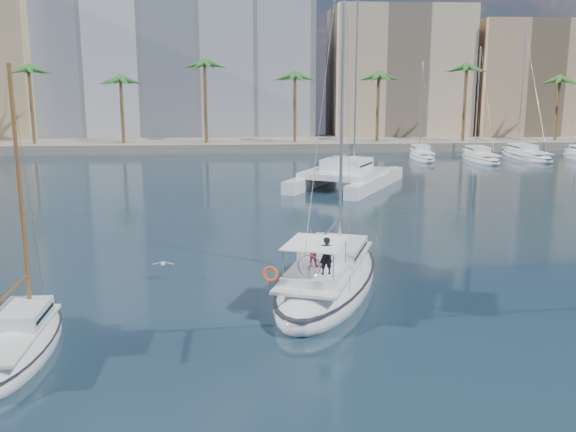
{
  "coord_description": "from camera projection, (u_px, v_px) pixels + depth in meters",
  "views": [
    {
      "loc": [
        -1.43,
        -29.13,
        9.49
      ],
      "look_at": [
        0.65,
        1.5,
        2.92
      ],
      "focal_mm": 40.0,
      "sensor_mm": 36.0,
      "label": 1
    }
  ],
  "objects": [
    {
      "name": "main_sloop",
      "position": [
        328.0,
        279.0,
        29.22
      ],
      "size": [
        7.66,
        12.62,
        17.86
      ],
      "rotation": [
        0.0,
        0.0,
        -0.34
      ],
      "color": "white",
      "rests_on": "ground"
    },
    {
      "name": "small_sloop",
      "position": [
        19.0,
        345.0,
        22.38
      ],
      "size": [
        2.43,
        7.43,
        10.63
      ],
      "rotation": [
        0.0,
        0.0,
        0.01
      ],
      "color": "white",
      "rests_on": "ground"
    },
    {
      "name": "moored_yacht_c",
      "position": [
        526.0,
        158.0,
        78.54
      ],
      "size": [
        3.98,
        12.33,
        15.54
      ],
      "primitive_type": null,
      "rotation": [
        0.0,
        0.0,
        0.03
      ],
      "color": "white",
      "rests_on": "ground"
    },
    {
      "name": "building_beige",
      "position": [
        397.0,
        76.0,
        98.16
      ],
      "size": [
        20.0,
        14.0,
        20.0
      ],
      "primitive_type": "cube",
      "color": "#CAAF91",
      "rests_on": "ground"
    },
    {
      "name": "palm_right",
      "position": [
        507.0,
        73.0,
        86.21
      ],
      "size": [
        3.6,
        3.6,
        12.3
      ],
      "color": "brown",
      "rests_on": "ground"
    },
    {
      "name": "building_tan_right",
      "position": [
        529.0,
        82.0,
        97.74
      ],
      "size": [
        18.0,
        12.0,
        18.0
      ],
      "primitive_type": "cube",
      "color": "tan",
      "rests_on": "ground"
    },
    {
      "name": "palm_centre",
      "position": [
        254.0,
        73.0,
        83.96
      ],
      "size": [
        3.6,
        3.6,
        12.3
      ],
      "color": "brown",
      "rests_on": "ground"
    },
    {
      "name": "moored_yacht_a",
      "position": [
        422.0,
        159.0,
        77.68
      ],
      "size": [
        3.37,
        9.52,
        11.9
      ],
      "primitive_type": null,
      "rotation": [
        0.0,
        0.0,
        -0.07
      ],
      "color": "white",
      "rests_on": "ground"
    },
    {
      "name": "quay",
      "position": [
        255.0,
        144.0,
        89.89
      ],
      "size": [
        120.0,
        14.0,
        1.2
      ],
      "primitive_type": "cube",
      "color": "gray",
      "rests_on": "ground"
    },
    {
      "name": "catamaran",
      "position": [
        346.0,
        173.0,
        57.65
      ],
      "size": [
        12.37,
        15.01,
        19.42
      ],
      "rotation": [
        0.0,
        0.0,
        -0.5
      ],
      "color": "white",
      "rests_on": "ground"
    },
    {
      "name": "seagull",
      "position": [
        163.0,
        264.0,
        30.68
      ],
      "size": [
        1.06,
        0.46,
        0.2
      ],
      "color": "silver",
      "rests_on": "ground"
    },
    {
      "name": "moored_yacht_b",
      "position": [
        480.0,
        161.0,
        76.16
      ],
      "size": [
        3.32,
        10.83,
        13.72
      ],
      "primitive_type": null,
      "rotation": [
        0.0,
        0.0,
        -0.02
      ],
      "color": "white",
      "rests_on": "ground"
    },
    {
      "name": "building_modern",
      "position": [
        174.0,
        49.0,
        98.0
      ],
      "size": [
        42.0,
        16.0,
        28.0
      ],
      "primitive_type": "cube",
      "color": "silver",
      "rests_on": "ground"
    },
    {
      "name": "ground",
      "position": [
        277.0,
        283.0,
        30.5
      ],
      "size": [
        160.0,
        160.0,
        0.0
      ],
      "primitive_type": "plane",
      "color": "black",
      "rests_on": "ground"
    }
  ]
}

